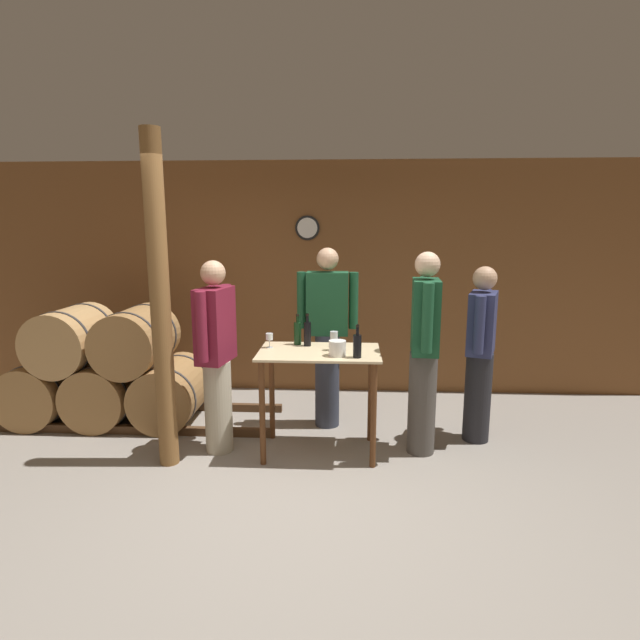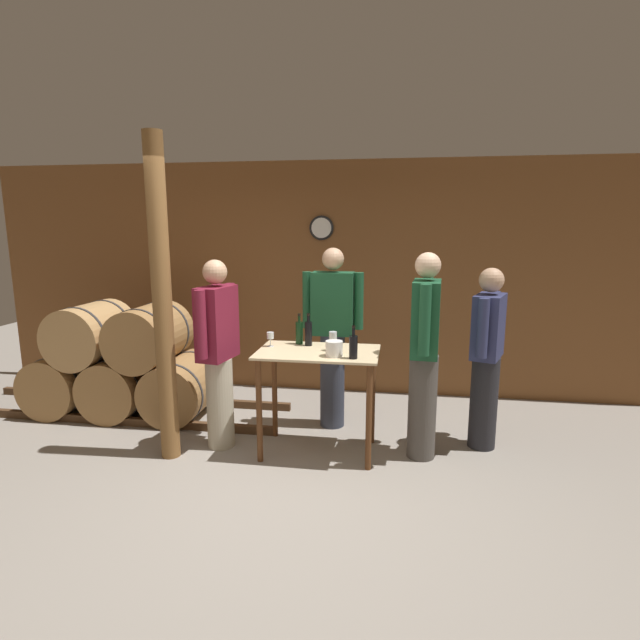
{
  "view_description": "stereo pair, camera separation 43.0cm",
  "coord_description": "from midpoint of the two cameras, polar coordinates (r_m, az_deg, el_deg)",
  "views": [
    {
      "loc": [
        0.36,
        -3.34,
        1.98
      ],
      "look_at": [
        0.13,
        0.89,
        1.17
      ],
      "focal_mm": 28.0,
      "sensor_mm": 36.0,
      "label": 1
    },
    {
      "loc": [
        0.79,
        -3.29,
        1.98
      ],
      "look_at": [
        0.13,
        0.89,
        1.17
      ],
      "focal_mm": 28.0,
      "sensor_mm": 36.0,
      "label": 2
    }
  ],
  "objects": [
    {
      "name": "person_visitor_bearded",
      "position": [
        4.84,
        -1.7,
        -1.58
      ],
      "size": [
        0.59,
        0.24,
        1.77
      ],
      "color": "#333847",
      "rests_on": "ground_plane"
    },
    {
      "name": "person_visitor_with_scarf",
      "position": [
        4.43,
        -14.54,
        -3.71
      ],
      "size": [
        0.29,
        0.58,
        1.69
      ],
      "color": "#B7AD93",
      "rests_on": "ground_plane"
    },
    {
      "name": "ground_plane",
      "position": [
        3.91,
        -6.11,
        -19.68
      ],
      "size": [
        14.0,
        14.0,
        0.0
      ],
      "primitive_type": "plane",
      "color": "gray"
    },
    {
      "name": "ice_bucket",
      "position": [
        4.09,
        -1.02,
        -3.28
      ],
      "size": [
        0.14,
        0.14,
        0.13
      ],
      "color": "white",
      "rests_on": "tasting_table"
    },
    {
      "name": "back_wall",
      "position": [
        5.88,
        -2.46,
        4.69
      ],
      "size": [
        8.4,
        0.08,
        2.7
      ],
      "color": "brown",
      "rests_on": "ground_plane"
    },
    {
      "name": "barrel_rack",
      "position": [
        5.59,
        -25.27,
        -5.36
      ],
      "size": [
        3.47,
        0.81,
        1.18
      ],
      "color": "#4C331E",
      "rests_on": "ground_plane"
    },
    {
      "name": "person_visitor_near_door",
      "position": [
        4.68,
        15.39,
        -3.46
      ],
      "size": [
        0.34,
        0.56,
        1.62
      ],
      "color": "#232328",
      "rests_on": "ground_plane"
    },
    {
      "name": "wine_glass_near_center",
      "position": [
        4.25,
        -1.29,
        -1.91
      ],
      "size": [
        0.07,
        0.07,
        0.17
      ],
      "color": "silver",
      "rests_on": "tasting_table"
    },
    {
      "name": "wine_bottle_far_left",
      "position": [
        4.48,
        -5.34,
        -1.46
      ],
      "size": [
        0.07,
        0.07,
        0.28
      ],
      "color": "black",
      "rests_on": "tasting_table"
    },
    {
      "name": "wine_bottle_left",
      "position": [
        4.42,
        -4.24,
        -1.51
      ],
      "size": [
        0.06,
        0.06,
        0.29
      ],
      "color": "black",
      "rests_on": "tasting_table"
    },
    {
      "name": "person_host",
      "position": [
        4.3,
        9.03,
        -3.35
      ],
      "size": [
        0.25,
        0.59,
        1.76
      ],
      "color": "#4C4742",
      "rests_on": "ground_plane"
    },
    {
      "name": "tasting_table",
      "position": [
        4.31,
        -2.95,
        -6.09
      ],
      "size": [
        1.04,
        0.65,
        0.92
      ],
      "color": "beige",
      "rests_on": "ground_plane"
    },
    {
      "name": "wine_glass_near_left",
      "position": [
        4.4,
        -8.61,
        -2.0
      ],
      "size": [
        0.06,
        0.06,
        0.13
      ],
      "color": "silver",
      "rests_on": "tasting_table"
    },
    {
      "name": "wooden_post",
      "position": [
        4.23,
        -20.6,
        1.58
      ],
      "size": [
        0.16,
        0.16,
        2.7
      ],
      "color": "brown",
      "rests_on": "ground_plane"
    },
    {
      "name": "wine_bottle_center",
      "position": [
        4.02,
        1.24,
        -2.93
      ],
      "size": [
        0.07,
        0.07,
        0.27
      ],
      "color": "black",
      "rests_on": "tasting_table"
    }
  ]
}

